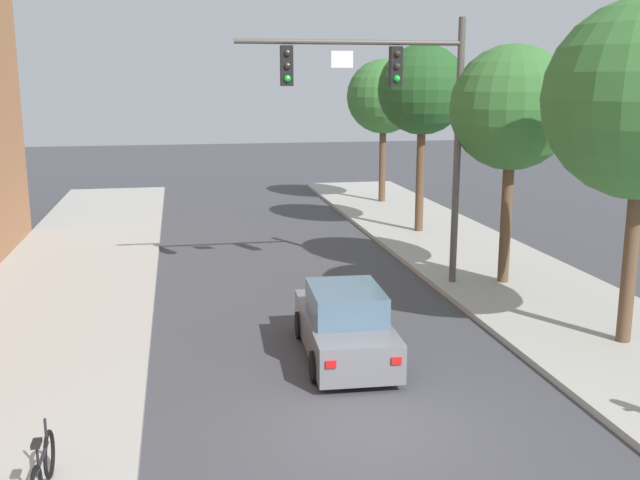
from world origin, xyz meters
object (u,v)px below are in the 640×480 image
Objects in this scene: traffic_signal_mast at (398,103)px; bicycle_leaning at (43,471)px; street_tree_second at (512,109)px; street_tree_farthest at (384,97)px; car_lead_grey at (345,325)px; street_tree_third at (423,91)px.

traffic_signal_mast is 13.56m from bicycle_leaning.
street_tree_farthest is at bearing 88.12° from street_tree_second.
street_tree_second reaches higher than bicycle_leaning.
street_tree_second is (3.24, -0.29, -0.16)m from traffic_signal_mast.
bicycle_leaning is (-8.09, -9.77, -4.79)m from traffic_signal_mast.
bicycle_leaning is at bearing -140.06° from street_tree_second.
car_lead_grey is 0.63× the size of street_tree_farthest.
traffic_signal_mast is at bearing -113.39° from street_tree_third.
traffic_signal_mast reaches higher than street_tree_farthest.
car_lead_grey reaches higher than bicycle_leaning.
street_tree_third reaches higher than car_lead_grey.
street_tree_second reaches higher than car_lead_grey.
street_tree_second is 7.69m from street_tree_third.
street_tree_second is (11.32, 9.48, 4.63)m from bicycle_leaning.
car_lead_grey is 7.31m from bicycle_leaning.
car_lead_grey is at bearing 41.41° from bicycle_leaning.
traffic_signal_mast is at bearing 62.19° from car_lead_grey.
street_tree_third is (11.28, 17.16, 5.03)m from bicycle_leaning.
car_lead_grey is 8.69m from street_tree_second.
street_tree_second is 0.95× the size of street_tree_third.
street_tree_second is at bearing 38.51° from car_lead_grey.
traffic_signal_mast is 1.10× the size of street_tree_farthest.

